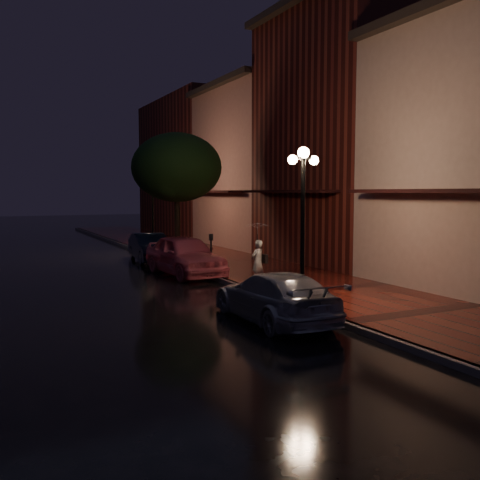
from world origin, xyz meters
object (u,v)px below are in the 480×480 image
navy_car (150,247)px  silver_car (274,297)px  streetlamp_near (303,214)px  street_tree (177,170)px  woman_with_umbrella (258,243)px  parking_meter (211,249)px  streetlamp_far (153,204)px  pink_car (185,255)px

navy_car → silver_car: (-0.64, -12.60, -0.03)m
streetlamp_near → street_tree: (0.26, 10.99, 1.64)m
woman_with_umbrella → parking_meter: 2.98m
streetlamp_far → navy_car: bearing=-110.2°
pink_car → woman_with_umbrella: (1.20, -3.72, 0.73)m
street_tree → parking_meter: size_ratio=3.89×
pink_car → parking_meter: size_ratio=3.10×
woman_with_umbrella → streetlamp_far: bearing=-110.0°
street_tree → silver_car: street_tree is taller
streetlamp_far → parking_meter: 8.14m
streetlamp_far → navy_car: size_ratio=1.09×
pink_car → silver_car: 8.03m
streetlamp_near → parking_meter: 6.21m
navy_car → woman_with_umbrella: 8.45m
streetlamp_near → parking_meter: size_ratio=2.89×
silver_car → navy_car: bearing=-91.5°
streetlamp_near → silver_car: 2.80m
streetlamp_far → street_tree: (0.26, -3.01, 1.64)m
silver_car → parking_meter: (1.39, 7.20, 0.43)m
streetlamp_near → street_tree: street_tree is taller
silver_car → parking_meter: parking_meter is taller
streetlamp_far → street_tree: bearing=-85.1°
pink_car → navy_car: size_ratio=1.17×
streetlamp_far → silver_car: 15.39m
streetlamp_near → woman_with_umbrella: 3.30m
streetlamp_near → navy_car: (-0.95, 11.42, -1.95)m
pink_car → silver_car: (-0.64, -8.01, -0.16)m
streetlamp_far → woman_with_umbrella: (0.25, -10.89, -1.08)m
streetlamp_far → pink_car: size_ratio=0.93×
streetlamp_near → parking_meter: streetlamp_near is taller
parking_meter → street_tree: bearing=88.0°
streetlamp_near → woman_with_umbrella: size_ratio=2.08×
woman_with_umbrella → parking_meter: woman_with_umbrella is taller
streetlamp_near → navy_car: bearing=94.8°
streetlamp_near → streetlamp_far: (0.00, 14.00, 0.00)m
streetlamp_far → woman_with_umbrella: size_ratio=2.08×
street_tree → woman_with_umbrella: size_ratio=2.80×
streetlamp_near → silver_car: (-1.59, -1.18, -1.97)m
pink_car → navy_car: bearing=86.6°
pink_car → woman_with_umbrella: 3.98m
street_tree → navy_car: (-1.21, 0.43, -3.59)m
parking_meter → pink_car: bearing=136.0°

